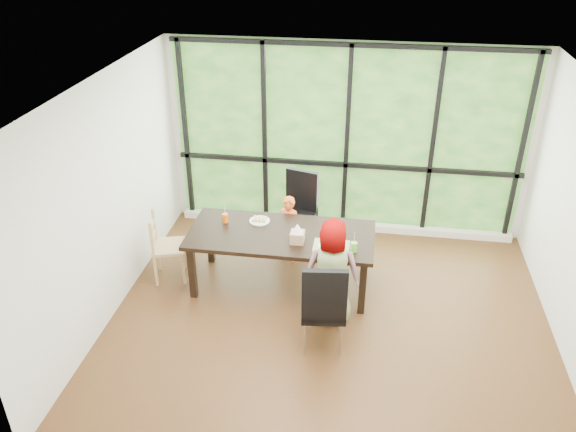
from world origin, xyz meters
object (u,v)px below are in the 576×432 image
Objects in this scene: chair_window_leather at (296,212)px; chair_interior_leather at (323,303)px; chair_end_beech at (169,247)px; child_older at (331,272)px; tissue_box at (297,237)px; dining_table at (281,260)px; plate_near at (327,246)px; orange_cup at (225,218)px; child_toddler at (289,229)px; green_cup at (354,247)px; plate_far at (260,221)px.

chair_window_leather and chair_interior_leather have the same top height.
chair_window_leather is 1.77m from chair_end_beech.
child_older is 0.61m from tissue_box.
dining_table is 0.95m from chair_window_leather.
child_older reaches higher than plate_near.
dining_table is 19.41× the size of orange_cup.
chair_interior_leather is 9.42× the size of orange_cup.
orange_cup reaches higher than dining_table.
child_toddler reaches higher than plate_near.
child_toddler reaches higher than chair_end_beech.
child_older is 10.94× the size of green_cup.
chair_window_leather is at bearing 124.46° from green_cup.
plate_near is (2.00, -0.17, 0.31)m from chair_end_beech.
child_toddler is at bearing 135.43° from green_cup.
child_toddler is (0.00, 0.60, 0.09)m from dining_table.
plate_far is at bearing -101.89° from chair_window_leather.
child_toddler is 3.63× the size of plate_far.
dining_table is 1.18m from chair_interior_leather.
orange_cup is at bearing 160.56° from tissue_box.
child_older is 1.57m from orange_cup.
chair_interior_leather is 9.25× the size of green_cup.
green_cup is at bearing -117.10° from chair_interior_leather.
plate_far is 1.30m from green_cup.
plate_near is 0.32m from green_cup.
chair_end_beech is 1.69m from tissue_box.
chair_window_leather is 1.28m from plate_near.
green_cup is (1.19, -0.52, 0.05)m from plate_far.
plate_far is 1.60× the size of tissue_box.
plate_far is 2.23× the size of orange_cup.
tissue_box is (-0.35, 0.04, 0.06)m from plate_near.
child_toddler is at bearing 30.83° from orange_cup.
child_older is 0.40m from green_cup.
plate_far is (1.11, 0.29, 0.31)m from chair_end_beech.
plate_far is at bearing 11.23° from orange_cup.
child_toddler reaches higher than green_cup.
dining_table is at bearing -12.77° from orange_cup.
tissue_box is at bearing -19.44° from orange_cup.
child_toddler is (-0.05, -0.34, -0.08)m from chair_window_leather.
child_toddler is 0.73× the size of child_older.
green_cup reaches higher than dining_table.
green_cup is at bearing -39.72° from chair_window_leather.
green_cup is 0.67m from tissue_box.
green_cup is 0.73× the size of tissue_box.
orange_cup is (-1.30, 0.37, 0.05)m from plate_near.
chair_window_leather is 9.42× the size of orange_cup.
plate_near is (0.89, -0.45, -0.00)m from plate_far.
child_toddler is (1.42, 0.64, 0.01)m from chair_end_beech.
chair_end_beech is 2.15m from child_older.
plate_far is at bearing 141.98° from tissue_box.
child_toddler is at bearing -75.98° from chair_interior_leather.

